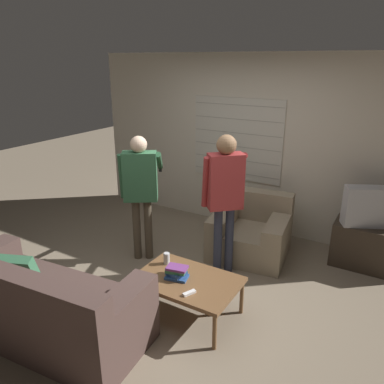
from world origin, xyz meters
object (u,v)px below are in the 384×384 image
Objects in this scene: tv at (374,207)px; book_stack at (177,272)px; couch_blue at (41,306)px; armchair_beige at (251,232)px; person_right_standing at (225,188)px; person_left_standing at (141,184)px; coffee_table at (187,282)px; soda_can at (167,258)px; spare_remote at (189,293)px.

book_stack is at bearing 25.96° from tv.
couch_blue is 1.91× the size of armchair_beige.
person_right_standing is 1.12m from book_stack.
couch_blue is 1.26× the size of person_left_standing.
person_right_standing is at bearing -21.86° from person_left_standing.
coffee_table is at bearing 80.30° from armchair_beige.
armchair_beige is 1.44m from soda_can.
soda_can is (-0.29, -0.77, -0.60)m from person_right_standing.
tv is at bearing 52.22° from book_stack.
couch_blue is 16.01× the size of soda_can.
couch_blue reaches higher than armchair_beige.
spare_remote reaches higher than coffee_table.
spare_remote is at bearing -53.66° from coffee_table.
tv is 0.42× the size of person_right_standing.
person_left_standing is (-1.15, -0.82, 0.71)m from armchair_beige.
soda_can is at bearing 19.41° from tv.
armchair_beige is 1.56m from book_stack.
armchair_beige is 1.52m from coffee_table.
book_stack is (0.88, 0.93, 0.15)m from couch_blue.
couch_blue reaches higher than soda_can.
armchair_beige is (1.04, 2.47, -0.02)m from couch_blue.
couch_blue is 14.94× the size of spare_remote.
book_stack is (-0.16, -1.55, 0.17)m from armchair_beige.
spare_remote is at bearing -35.17° from book_stack.
person_right_standing reaches higher than coffee_table.
tv is at bearing 53.80° from coffee_table.
spare_remote is at bearing 27.78° from couch_blue.
person_right_standing is 6.77× the size of book_stack.
coffee_table is 1.43× the size of tv.
book_stack is (0.99, -0.73, -0.54)m from person_left_standing.
couch_blue is 8.08× the size of book_stack.
couch_blue is at bearing 23.96° from tv.
coffee_table is 0.38m from soda_can.
coffee_table is 7.50× the size of spare_remote.
couch_blue is at bearing -119.48° from person_left_standing.
armchair_beige is at bearing 61.62° from couch_blue.
armchair_beige is at bearing 87.92° from coffee_table.
book_stack is at bearing -166.36° from coffee_table.
soda_can reaches higher than book_stack.
tv is at bearing 44.71° from couch_blue.
person_left_standing is 1.34m from book_stack.
person_left_standing is at bearing 143.77° from book_stack.
person_right_standing is at bearing 72.35° from armchair_beige.
book_stack is (-0.10, -0.03, 0.10)m from coffee_table.
armchair_beige is 1.04× the size of coffee_table.
armchair_beige is at bearing -9.14° from tv.
person_left_standing reaches higher than spare_remote.
person_left_standing is at bearing 143.49° from soda_can.
person_left_standing is 11.89× the size of spare_remote.
coffee_table is 4.06× the size of book_stack.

